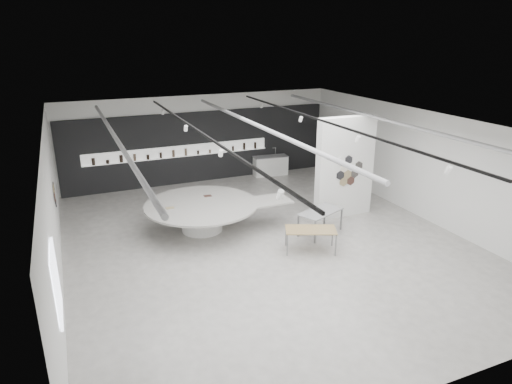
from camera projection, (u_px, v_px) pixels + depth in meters
name	position (u px, v px, depth m)	size (l,w,h in m)	color
room	(263.00, 180.00, 13.78)	(12.02, 14.02, 3.82)	#B4B0AA
back_wall_display	(199.00, 147.00, 19.98)	(11.80, 0.27, 3.10)	black
partition_column	(345.00, 167.00, 16.07)	(2.20, 0.38, 3.60)	white
display_island	(204.00, 213.00, 15.19)	(4.82, 3.78, 0.96)	white
sample_table_wood	(311.00, 231.00, 13.71)	(1.69, 1.30, 0.71)	#957B4D
sample_table_stone	(321.00, 213.00, 14.90)	(1.71, 1.30, 0.79)	gray
kitchen_counter	(270.00, 166.00, 21.19)	(1.64, 0.75, 1.26)	white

